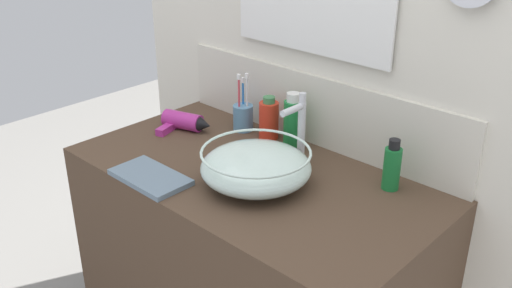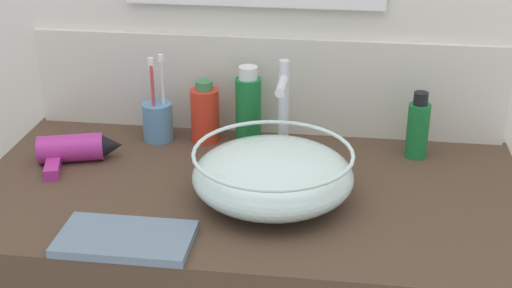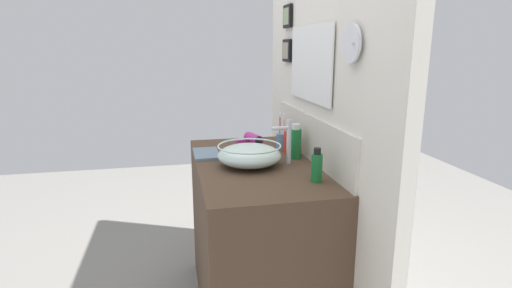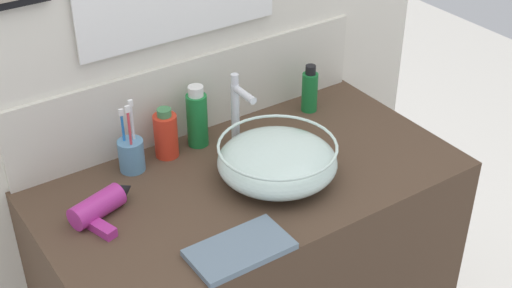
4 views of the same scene
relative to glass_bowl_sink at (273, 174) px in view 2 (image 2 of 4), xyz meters
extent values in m
cube|color=beige|center=(-0.06, 0.33, 0.06)|extent=(1.11, 0.02, 0.23)
ellipsoid|color=silver|center=(0.00, 0.00, 0.00)|extent=(0.32, 0.32, 0.11)
torus|color=silver|center=(0.00, 0.00, 0.05)|extent=(0.32, 0.32, 0.01)
torus|color=#B2B7BC|center=(0.00, 0.00, -0.05)|extent=(0.12, 0.12, 0.01)
cylinder|color=silver|center=(0.00, 0.20, 0.04)|extent=(0.02, 0.02, 0.19)
cylinder|color=silver|center=(0.00, 0.16, 0.13)|extent=(0.02, 0.09, 0.02)
cylinder|color=silver|center=(0.00, 0.20, 0.15)|extent=(0.02, 0.02, 0.03)
cylinder|color=#B22D8C|center=(-0.46, 0.11, -0.03)|extent=(0.15, 0.10, 0.06)
cone|color=black|center=(-0.37, 0.14, -0.03)|extent=(0.06, 0.06, 0.05)
cube|color=#B22D8C|center=(-0.48, 0.06, -0.04)|extent=(0.05, 0.09, 0.02)
cylinder|color=#598CB2|center=(-0.30, 0.25, -0.01)|extent=(0.07, 0.07, 0.09)
cylinder|color=white|center=(-0.28, 0.26, 0.04)|extent=(0.01, 0.01, 0.18)
cube|color=white|center=(-0.28, 0.26, 0.14)|extent=(0.01, 0.01, 0.02)
cylinder|color=blue|center=(-0.31, 0.27, 0.03)|extent=(0.01, 0.01, 0.16)
cube|color=white|center=(-0.31, 0.27, 0.12)|extent=(0.01, 0.01, 0.02)
cylinder|color=#D83F4C|center=(-0.30, 0.24, 0.04)|extent=(0.01, 0.01, 0.18)
cube|color=white|center=(-0.30, 0.24, 0.14)|extent=(0.01, 0.01, 0.02)
cylinder|color=red|center=(-0.19, 0.26, 0.01)|extent=(0.07, 0.07, 0.13)
cylinder|color=#3F7F4C|center=(-0.19, 0.26, 0.08)|extent=(0.04, 0.04, 0.02)
cylinder|color=#197233|center=(0.29, 0.24, 0.01)|extent=(0.05, 0.05, 0.12)
cylinder|color=black|center=(0.29, 0.24, 0.08)|extent=(0.03, 0.03, 0.03)
cylinder|color=#197233|center=(-0.09, 0.27, 0.02)|extent=(0.06, 0.06, 0.16)
cylinder|color=silver|center=(-0.09, 0.27, 0.11)|extent=(0.04, 0.04, 0.03)
cube|color=slate|center=(-0.24, -0.19, -0.05)|extent=(0.24, 0.13, 0.02)
camera|label=1|loc=(0.98, -1.05, 0.75)|focal=40.00mm
camera|label=2|loc=(0.13, -1.23, 0.64)|focal=50.00mm
camera|label=3|loc=(1.87, -0.36, 0.52)|focal=28.00mm
camera|label=4|loc=(-0.91, -1.25, 1.04)|focal=50.00mm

